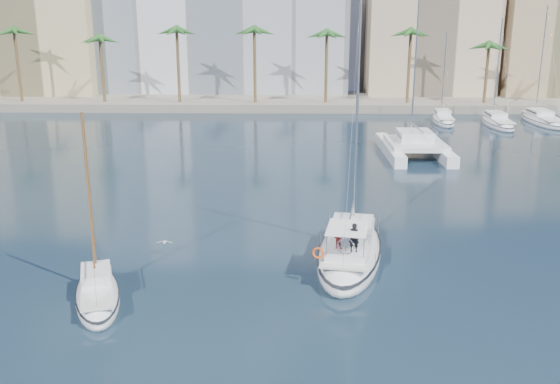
{
  "coord_description": "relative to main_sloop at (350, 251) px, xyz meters",
  "views": [
    {
      "loc": [
        0.16,
        -34.69,
        14.42
      ],
      "look_at": [
        -0.56,
        1.5,
        3.75
      ],
      "focal_mm": 40.0,
      "sensor_mm": 36.0,
      "label": 1
    }
  ],
  "objects": [
    {
      "name": "moored_yacht_b",
      "position": [
        22.86,
        44.91,
        -0.53
      ],
      "size": [
        3.32,
        10.83,
        13.72
      ],
      "primitive_type": null,
      "rotation": [
        0.0,
        0.0,
        -0.02
      ],
      "color": "white",
      "rests_on": "ground"
    },
    {
      "name": "palm_centre",
      "position": [
        -3.64,
        56.91,
        9.75
      ],
      "size": [
        3.6,
        3.6,
        12.3
      ],
      "color": "brown",
      "rests_on": "ground"
    },
    {
      "name": "palm_right",
      "position": [
        30.36,
        56.91,
        9.75
      ],
      "size": [
        3.6,
        3.6,
        12.3
      ],
      "color": "brown",
      "rests_on": "ground"
    },
    {
      "name": "catamaran",
      "position": [
        9.03,
        27.85,
        0.62
      ],
      "size": [
        6.31,
        12.29,
        17.74
      ],
      "rotation": [
        0.0,
        0.0,
        0.02
      ],
      "color": "white",
      "rests_on": "ground"
    },
    {
      "name": "main_sloop",
      "position": [
        0.0,
        0.0,
        0.0
      ],
      "size": [
        5.57,
        12.1,
        17.29
      ],
      "rotation": [
        0.0,
        0.0,
        -0.17
      ],
      "color": "white",
      "rests_on": "ground"
    },
    {
      "name": "building_beige",
      "position": [
        18.36,
        69.91,
        9.47
      ],
      "size": [
        20.0,
        14.0,
        20.0
      ],
      "primitive_type": "cube",
      "color": "tan",
      "rests_on": "ground"
    },
    {
      "name": "building_tan_left",
      "position": [
        -45.64,
        68.91,
        10.47
      ],
      "size": [
        22.0,
        14.0,
        22.0
      ],
      "primitive_type": "cube",
      "color": "tan",
      "rests_on": "ground"
    },
    {
      "name": "moored_yacht_c",
      "position": [
        29.36,
        46.91,
        -0.53
      ],
      "size": [
        3.98,
        12.33,
        15.54
      ],
      "primitive_type": null,
      "rotation": [
        0.0,
        0.0,
        0.03
      ],
      "color": "white",
      "rests_on": "ground"
    },
    {
      "name": "palm_left",
      "position": [
        -37.64,
        56.91,
        9.75
      ],
      "size": [
        3.6,
        3.6,
        12.3
      ],
      "color": "brown",
      "rests_on": "ground"
    },
    {
      "name": "building_tan_right",
      "position": [
        38.36,
        67.91,
        8.47
      ],
      "size": [
        18.0,
        12.0,
        18.0
      ],
      "primitive_type": "cube",
      "color": "tan",
      "rests_on": "ground"
    },
    {
      "name": "seagull",
      "position": [
        -11.2,
        0.54,
        0.26
      ],
      "size": [
        0.99,
        0.42,
        0.18
      ],
      "color": "silver",
      "rests_on": "ground"
    },
    {
      "name": "quay",
      "position": [
        -3.64,
        60.91,
        0.07
      ],
      "size": [
        120.0,
        14.0,
        1.2
      ],
      "primitive_type": "cube",
      "color": "gray",
      "rests_on": "ground"
    },
    {
      "name": "small_sloop",
      "position": [
        -13.41,
        -5.83,
        -0.14
      ],
      "size": [
        4.23,
        7.38,
        10.12
      ],
      "rotation": [
        0.0,
        0.0,
        0.31
      ],
      "color": "white",
      "rests_on": "ground"
    },
    {
      "name": "moored_yacht_a",
      "position": [
        16.36,
        46.91,
        -0.53
      ],
      "size": [
        3.37,
        9.52,
        11.9
      ],
      "primitive_type": null,
      "rotation": [
        0.0,
        0.0,
        -0.07
      ],
      "color": "white",
      "rests_on": "ground"
    },
    {
      "name": "building_modern",
      "position": [
        -15.64,
        72.91,
        13.47
      ],
      "size": [
        42.0,
        16.0,
        28.0
      ],
      "primitive_type": "cube",
      "color": "silver",
      "rests_on": "ground"
    },
    {
      "name": "ground",
      "position": [
        -3.64,
        -0.09,
        -0.53
      ],
      "size": [
        160.0,
        160.0,
        0.0
      ],
      "primitive_type": "plane",
      "color": "black",
      "rests_on": "ground"
    }
  ]
}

